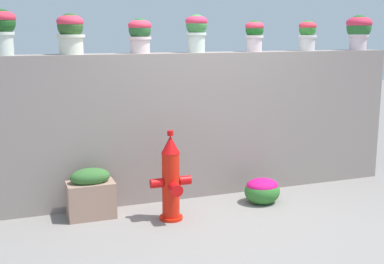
# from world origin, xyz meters

# --- Properties ---
(ground_plane) EXTENTS (24.00, 24.00, 0.00)m
(ground_plane) POSITION_xyz_m (0.00, 0.00, 0.00)
(ground_plane) COLOR gray
(stone_wall) EXTENTS (4.89, 0.32, 1.67)m
(stone_wall) POSITION_xyz_m (0.00, 1.19, 0.83)
(stone_wall) COLOR gray
(stone_wall) RESTS_ON ground
(potted_plant_0) EXTENTS (0.27, 0.27, 0.45)m
(potted_plant_0) POSITION_xyz_m (-2.11, 1.16, 1.96)
(potted_plant_0) COLOR silver
(potted_plant_0) RESTS_ON stone_wall
(potted_plant_1) EXTENTS (0.29, 0.29, 0.42)m
(potted_plant_1) POSITION_xyz_m (-1.45, 1.17, 1.91)
(potted_plant_1) COLOR beige
(potted_plant_1) RESTS_ON stone_wall
(potted_plant_2) EXTENTS (0.26, 0.26, 0.38)m
(potted_plant_2) POSITION_xyz_m (-0.70, 1.22, 1.89)
(potted_plant_2) COLOR beige
(potted_plant_2) RESTS_ON stone_wall
(potted_plant_3) EXTENTS (0.25, 0.25, 0.42)m
(potted_plant_3) POSITION_xyz_m (-0.06, 1.18, 1.93)
(potted_plant_3) COLOR silver
(potted_plant_3) RESTS_ON stone_wall
(potted_plant_4) EXTENTS (0.22, 0.22, 0.36)m
(potted_plant_4) POSITION_xyz_m (0.68, 1.19, 1.89)
(potted_plant_4) COLOR beige
(potted_plant_4) RESTS_ON stone_wall
(potted_plant_5) EXTENTS (0.23, 0.23, 0.37)m
(potted_plant_5) POSITION_xyz_m (1.39, 1.17, 1.88)
(potted_plant_5) COLOR silver
(potted_plant_5) RESTS_ON stone_wall
(potted_plant_6) EXTENTS (0.32, 0.32, 0.44)m
(potted_plant_6) POSITION_xyz_m (2.14, 1.17, 1.94)
(potted_plant_6) COLOR silver
(potted_plant_6) RESTS_ON stone_wall
(fire_hydrant) EXTENTS (0.43, 0.35, 0.93)m
(fire_hydrant) POSITION_xyz_m (-0.60, 0.47, 0.42)
(fire_hydrant) COLOR red
(fire_hydrant) RESTS_ON ground
(flower_bush_left) EXTENTS (0.41, 0.37, 0.30)m
(flower_bush_left) POSITION_xyz_m (0.52, 0.61, 0.15)
(flower_bush_left) COLOR #32742D
(flower_bush_left) RESTS_ON ground
(planter_box) EXTENTS (0.48, 0.30, 0.53)m
(planter_box) POSITION_xyz_m (-1.36, 0.82, 0.25)
(planter_box) COLOR #9A7764
(planter_box) RESTS_ON ground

